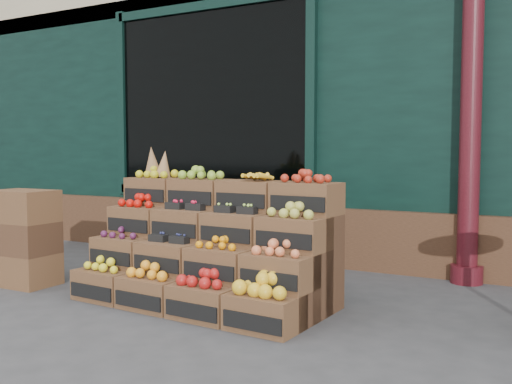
% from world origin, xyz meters
% --- Properties ---
extents(ground, '(60.00, 60.00, 0.00)m').
position_xyz_m(ground, '(0.00, 0.00, 0.00)').
color(ground, '#3A3A3C').
rests_on(ground, ground).
extents(shop_facade, '(12.00, 6.24, 4.80)m').
position_xyz_m(shop_facade, '(0.00, 5.11, 2.40)').
color(shop_facade, black).
rests_on(shop_facade, ground).
extents(crate_display, '(1.99, 1.06, 1.21)m').
position_xyz_m(crate_display, '(-0.47, 0.45, 0.37)').
color(crate_display, brown).
rests_on(crate_display, ground).
extents(spare_crates, '(0.56, 0.39, 0.83)m').
position_xyz_m(spare_crates, '(-2.21, 0.13, 0.42)').
color(spare_crates, brown).
rests_on(spare_crates, ground).
extents(shopkeeper, '(0.88, 0.71, 2.10)m').
position_xyz_m(shopkeeper, '(-1.44, 2.83, 1.05)').
color(shopkeeper, '#1D6628').
rests_on(shopkeeper, ground).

